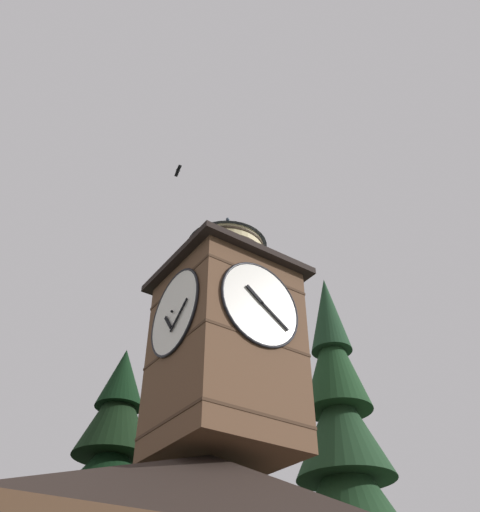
{
  "coord_description": "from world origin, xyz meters",
  "views": [
    {
      "loc": [
        8.89,
        14.09,
        1.33
      ],
      "look_at": [
        -1.11,
        -0.29,
        14.74
      ],
      "focal_mm": 38.1,
      "sensor_mm": 36.0,
      "label": 1
    }
  ],
  "objects_px": {
    "moon": "(149,467)",
    "clock_tower": "(225,333)",
    "pine_tree_aside": "(348,489)",
    "flying_bird_high": "(178,170)"
  },
  "relations": [
    {
      "from": "flying_bird_high",
      "to": "pine_tree_aside",
      "type": "bearing_deg",
      "value": -166.37
    },
    {
      "from": "clock_tower",
      "to": "moon",
      "type": "xyz_separation_m",
      "value": [
        -10.26,
        -26.58,
        3.38
      ]
    },
    {
      "from": "pine_tree_aside",
      "to": "clock_tower",
      "type": "bearing_deg",
      "value": 21.94
    },
    {
      "from": "moon",
      "to": "flying_bird_high",
      "type": "height_order",
      "value": "flying_bird_high"
    },
    {
      "from": "clock_tower",
      "to": "moon",
      "type": "distance_m",
      "value": 28.69
    },
    {
      "from": "moon",
      "to": "clock_tower",
      "type": "bearing_deg",
      "value": 68.9
    },
    {
      "from": "pine_tree_aside",
      "to": "flying_bird_high",
      "type": "xyz_separation_m",
      "value": [
        11.01,
        2.67,
        11.3
      ]
    },
    {
      "from": "clock_tower",
      "to": "pine_tree_aside",
      "type": "relative_size",
      "value": 0.53
    },
    {
      "from": "moon",
      "to": "flying_bird_high",
      "type": "relative_size",
      "value": 2.15
    },
    {
      "from": "moon",
      "to": "flying_bird_high",
      "type": "bearing_deg",
      "value": 64.34
    }
  ]
}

